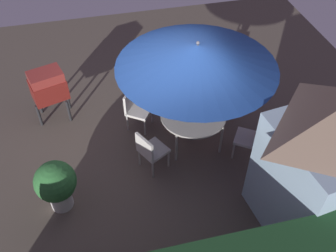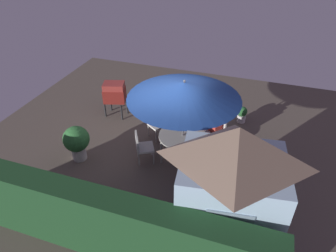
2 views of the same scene
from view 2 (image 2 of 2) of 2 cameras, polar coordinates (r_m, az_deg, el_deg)
ground_plane at (r=8.97m, az=-1.36°, el=-3.94°), size 11.00×11.00×0.00m
hedge_backdrop at (r=6.20m, az=-12.96°, el=-17.36°), size 6.72×0.51×1.56m
garden_shed at (r=5.91m, az=11.68°, el=-11.14°), size 2.21×1.89×2.77m
patio_table at (r=8.23m, az=2.76°, el=-2.04°), size 1.30×1.30×0.73m
patio_umbrella at (r=7.47m, az=3.06°, el=6.75°), size 2.87×2.87×2.38m
bbq_grill at (r=10.14m, az=-10.07°, el=6.16°), size 0.82×0.68×1.20m
chair_near_shed at (r=8.89m, az=9.21°, el=-0.63°), size 0.65×0.65×0.90m
chair_far_side at (r=9.13m, az=-2.35°, el=0.88°), size 0.64×0.64×0.90m
chair_toward_hedge at (r=8.19m, az=-4.97°, el=-3.74°), size 0.63×0.63×0.90m
chair_toward_house at (r=7.67m, az=8.53°, el=-7.18°), size 0.64×0.64×0.90m
potted_plant_by_shed at (r=8.55m, az=-16.85°, el=-2.70°), size 0.71×0.71×1.03m
potted_plant_by_grill at (r=10.19m, az=13.76°, el=2.22°), size 0.32×0.32×0.55m
person_in_red at (r=8.70m, az=8.91°, el=0.62°), size 0.41×0.41×1.26m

